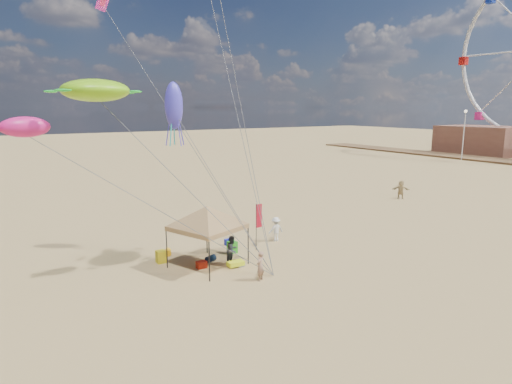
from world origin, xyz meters
TOP-DOWN VIEW (x-y plane):
  - ground at (0.00, 0.00)m, footprint 280.00×280.00m
  - canopy_tent at (-2.68, 3.70)m, footprint 5.95×5.95m
  - feather_flag at (1.18, 4.62)m, footprint 0.45×0.07m
  - cooler_red at (-3.14, 3.59)m, footprint 0.54×0.38m
  - cooler_blue at (0.11, 6.38)m, footprint 0.54×0.38m
  - bag_navy at (-2.27, 4.23)m, footprint 0.69×0.54m
  - bag_orange at (-3.91, 6.59)m, footprint 0.54×0.69m
  - chair_green at (-0.48, 4.93)m, footprint 0.50×0.50m
  - chair_yellow at (-4.71, 5.59)m, footprint 0.50×0.50m
  - crate_grey at (-1.21, 2.65)m, footprint 0.34×0.30m
  - beach_cart at (-1.49, 2.74)m, footprint 0.90×0.50m
  - person_near_a at (-1.38, 0.42)m, footprint 0.67×0.62m
  - person_near_b at (-1.43, 3.20)m, footprint 1.00×0.93m
  - person_near_c at (3.09, 5.47)m, footprint 1.07×0.67m
  - person_far_c at (20.93, 10.21)m, footprint 1.48×1.57m
  - building_north at (67.00, 30.00)m, footprint 10.00×14.00m
  - lamp_north at (55.00, 26.00)m, footprint 0.50×0.50m
  - turtle_kite at (-8.11, 3.56)m, footprint 3.72×3.41m
  - fish_kite at (-11.02, 3.79)m, footprint 2.21×1.67m
  - squid_kite at (-2.82, 7.62)m, footprint 1.38×1.38m
  - stunt_kite_pink at (-4.82, 14.44)m, footprint 1.28×1.33m

SIDE VIEW (x-z plane):
  - ground at x=0.00m, z-range 0.00..0.00m
  - crate_grey at x=-1.21m, z-range 0.00..0.28m
  - bag_navy at x=-2.27m, z-range 0.00..0.36m
  - bag_orange at x=-3.91m, z-range 0.00..0.36m
  - cooler_red at x=-3.14m, z-range 0.00..0.38m
  - cooler_blue at x=0.11m, z-range 0.00..0.38m
  - beach_cart at x=-1.49m, z-range 0.08..0.32m
  - chair_green at x=-0.48m, z-range 0.00..0.70m
  - chair_yellow at x=-4.71m, z-range 0.00..0.70m
  - person_near_a at x=-1.38m, z-range 0.00..1.54m
  - person_near_c at x=3.09m, z-range 0.00..1.60m
  - person_near_b at x=-1.43m, z-range 0.00..1.65m
  - person_far_c at x=20.93m, z-range 0.00..1.77m
  - feather_flag at x=1.18m, z-range 0.50..3.41m
  - building_north at x=67.00m, z-range 0.00..5.20m
  - canopy_tent at x=-2.68m, z-range 1.30..5.23m
  - lamp_north at x=55.00m, z-range 1.39..9.64m
  - fish_kite at x=-11.02m, z-range 7.36..8.24m
  - squid_kite at x=-2.82m, z-range 7.33..10.10m
  - turtle_kite at x=-8.11m, z-range 8.86..9.86m
  - stunt_kite_pink at x=-4.82m, z-range 14.98..16.16m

